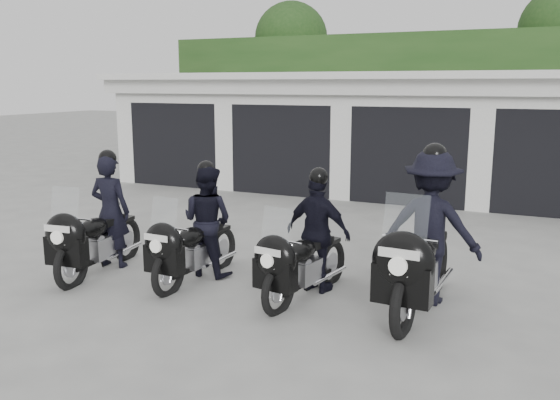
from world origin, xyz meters
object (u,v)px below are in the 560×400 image
at_px(police_bike_b, 200,228).
at_px(police_bike_d, 427,237).
at_px(police_bike_c, 311,241).
at_px(police_bike_a, 100,224).

xyz_separation_m(police_bike_b, police_bike_d, (3.09, 0.20, 0.16)).
height_order(police_bike_b, police_bike_d, police_bike_d).
relative_size(police_bike_b, police_bike_d, 0.82).
relative_size(police_bike_b, police_bike_c, 1.01).
relative_size(police_bike_a, police_bike_c, 1.07).
distance_m(police_bike_a, police_bike_d, 4.60).
bearing_deg(police_bike_d, police_bike_c, -169.17).
bearing_deg(police_bike_a, police_bike_b, 6.84).
height_order(police_bike_a, police_bike_d, police_bike_d).
distance_m(police_bike_b, police_bike_d, 3.10).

